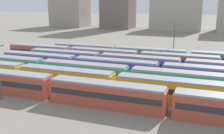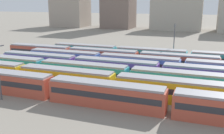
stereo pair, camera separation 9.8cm
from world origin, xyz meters
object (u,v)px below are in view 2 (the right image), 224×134
train_track_2 (182,82)px  train_track_3 (211,77)px  train_track_5 (178,62)px  catenary_pole_1 (174,41)px

train_track_2 → train_track_3: size_ratio=1.00×
train_track_2 → train_track_5: (-2.22, 15.60, 0.00)m
train_track_5 → catenary_pole_1: size_ratio=9.36×
train_track_2 → train_track_5: size_ratio=1.00×
catenary_pole_1 → train_track_2: bearing=-79.4°
train_track_2 → catenary_pole_1: size_ratio=9.36×
train_track_3 → catenary_pole_1: size_ratio=9.36×
train_track_5 → catenary_pole_1: 9.29m
train_track_2 → catenary_pole_1: bearing=100.6°
train_track_3 → catenary_pole_1: 21.17m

